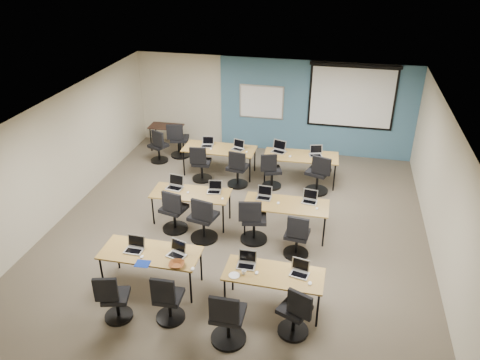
% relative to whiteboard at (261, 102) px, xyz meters
% --- Properties ---
extents(floor, '(8.00, 9.00, 0.02)m').
position_rel_whiteboard_xyz_m(floor, '(0.30, -4.43, -1.45)').
color(floor, '#6B6354').
rests_on(floor, ground).
extents(ceiling, '(8.00, 9.00, 0.02)m').
position_rel_whiteboard_xyz_m(ceiling, '(0.30, -4.43, 1.25)').
color(ceiling, white).
rests_on(ceiling, ground).
extents(wall_back, '(8.00, 0.04, 2.70)m').
position_rel_whiteboard_xyz_m(wall_back, '(0.30, 0.07, -0.10)').
color(wall_back, beige).
rests_on(wall_back, ground).
extents(wall_front, '(8.00, 0.04, 2.70)m').
position_rel_whiteboard_xyz_m(wall_front, '(0.30, -8.93, -0.10)').
color(wall_front, beige).
rests_on(wall_front, ground).
extents(wall_left, '(0.04, 9.00, 2.70)m').
position_rel_whiteboard_xyz_m(wall_left, '(-3.70, -4.43, -0.10)').
color(wall_left, beige).
rests_on(wall_left, ground).
extents(wall_right, '(0.04, 9.00, 2.70)m').
position_rel_whiteboard_xyz_m(wall_right, '(4.30, -4.43, -0.10)').
color(wall_right, beige).
rests_on(wall_right, ground).
extents(blue_accent_panel, '(5.50, 0.04, 2.70)m').
position_rel_whiteboard_xyz_m(blue_accent_panel, '(1.55, 0.04, -0.10)').
color(blue_accent_panel, '#3D5977').
rests_on(blue_accent_panel, wall_back).
extents(whiteboard, '(1.28, 0.03, 0.98)m').
position_rel_whiteboard_xyz_m(whiteboard, '(0.00, 0.00, 0.00)').
color(whiteboard, silver).
rests_on(whiteboard, wall_back).
extents(projector_screen, '(2.40, 0.10, 1.82)m').
position_rel_whiteboard_xyz_m(projector_screen, '(2.50, -0.02, 0.44)').
color(projector_screen, black).
rests_on(projector_screen, wall_back).
extents(training_table_front_left, '(1.77, 0.74, 0.73)m').
position_rel_whiteboard_xyz_m(training_table_front_left, '(-0.81, -6.49, -0.77)').
color(training_table_front_left, brown).
rests_on(training_table_front_left, floor).
extents(training_table_front_right, '(1.66, 0.69, 0.73)m').
position_rel_whiteboard_xyz_m(training_table_front_right, '(1.41, -6.60, -0.77)').
color(training_table_front_right, brown).
rests_on(training_table_front_right, floor).
extents(training_table_mid_left, '(1.71, 0.71, 0.73)m').
position_rel_whiteboard_xyz_m(training_table_mid_left, '(-0.77, -4.29, -0.77)').
color(training_table_mid_left, brown).
rests_on(training_table_mid_left, floor).
extents(training_table_mid_right, '(1.76, 0.73, 0.73)m').
position_rel_whiteboard_xyz_m(training_table_mid_right, '(1.32, -4.31, -0.77)').
color(training_table_mid_right, olive).
rests_on(training_table_mid_right, floor).
extents(training_table_back_left, '(1.90, 0.79, 0.73)m').
position_rel_whiteboard_xyz_m(training_table_back_left, '(-0.77, -1.85, -0.76)').
color(training_table_back_left, '#A26D2C').
rests_on(training_table_back_left, floor).
extents(training_table_back_right, '(1.87, 0.78, 0.73)m').
position_rel_whiteboard_xyz_m(training_table_back_right, '(1.37, -1.84, -0.76)').
color(training_table_back_right, olive).
rests_on(training_table_back_right, floor).
extents(laptop_0, '(0.32, 0.27, 0.24)m').
position_rel_whiteboard_xyz_m(laptop_0, '(-1.11, -6.49, -0.66)').
color(laptop_0, silver).
rests_on(laptop_0, training_table_front_left).
extents(mouse_0, '(0.07, 0.10, 0.03)m').
position_rel_whiteboard_xyz_m(mouse_0, '(-0.90, -6.67, -0.71)').
color(mouse_0, white).
rests_on(mouse_0, training_table_front_left).
extents(task_chair_0, '(0.47, 0.47, 0.96)m').
position_rel_whiteboard_xyz_m(task_chair_0, '(-1.09, -7.45, -1.06)').
color(task_chair_0, black).
rests_on(task_chair_0, floor).
extents(laptop_1, '(0.32, 0.27, 0.24)m').
position_rel_whiteboard_xyz_m(laptop_1, '(-0.32, -6.46, -0.66)').
color(laptop_1, '#ADADB4').
rests_on(laptop_1, training_table_front_left).
extents(mouse_1, '(0.08, 0.11, 0.04)m').
position_rel_whiteboard_xyz_m(mouse_1, '(0.06, -6.79, -0.71)').
color(mouse_1, white).
rests_on(mouse_1, training_table_front_left).
extents(task_chair_1, '(0.49, 0.49, 0.97)m').
position_rel_whiteboard_xyz_m(task_chair_1, '(-0.22, -7.28, -1.05)').
color(task_chair_1, black).
rests_on(task_chair_1, floor).
extents(laptop_2, '(0.31, 0.26, 0.24)m').
position_rel_whiteboard_xyz_m(laptop_2, '(0.92, -6.48, -0.66)').
color(laptop_2, silver).
rests_on(laptop_2, training_table_front_right).
extents(mouse_2, '(0.08, 0.10, 0.03)m').
position_rel_whiteboard_xyz_m(mouse_2, '(1.13, -6.66, -0.71)').
color(mouse_2, white).
rests_on(mouse_2, training_table_front_right).
extents(task_chair_2, '(0.57, 0.57, 1.04)m').
position_rel_whiteboard_xyz_m(task_chair_2, '(0.84, -7.53, -1.02)').
color(task_chair_2, black).
rests_on(task_chair_2, floor).
extents(laptop_3, '(0.30, 0.26, 0.23)m').
position_rel_whiteboard_xyz_m(laptop_3, '(1.83, -6.51, -0.66)').
color(laptop_3, '#A9A9AD').
rests_on(laptop_3, training_table_front_right).
extents(mouse_3, '(0.07, 0.10, 0.04)m').
position_rel_whiteboard_xyz_m(mouse_3, '(2.02, -6.74, -0.71)').
color(mouse_3, white).
rests_on(mouse_3, training_table_front_right).
extents(task_chair_3, '(0.54, 0.50, 0.98)m').
position_rel_whiteboard_xyz_m(task_chair_3, '(1.84, -7.15, -1.04)').
color(task_chair_3, black).
rests_on(task_chair_3, floor).
extents(laptop_4, '(0.35, 0.30, 0.27)m').
position_rel_whiteboard_xyz_m(laptop_4, '(-1.18, -4.13, -0.65)').
color(laptop_4, silver).
rests_on(laptop_4, training_table_mid_left).
extents(mouse_4, '(0.08, 0.10, 0.03)m').
position_rel_whiteboard_xyz_m(mouse_4, '(-0.83, -4.31, -0.71)').
color(mouse_4, white).
rests_on(mouse_4, training_table_mid_left).
extents(task_chair_4, '(0.55, 0.55, 1.03)m').
position_rel_whiteboard_xyz_m(task_chair_4, '(-1.02, -4.73, -1.02)').
color(task_chair_4, black).
rests_on(task_chair_4, floor).
extents(laptop_5, '(0.30, 0.25, 0.23)m').
position_rel_whiteboard_xyz_m(laptop_5, '(-0.28, -4.12, -0.66)').
color(laptop_5, '#A6A6AA').
rests_on(laptop_5, training_table_mid_left).
extents(mouse_5, '(0.06, 0.09, 0.03)m').
position_rel_whiteboard_xyz_m(mouse_5, '(-0.03, -4.41, -0.71)').
color(mouse_5, white).
rests_on(mouse_5, training_table_mid_left).
extents(task_chair_5, '(0.58, 0.58, 1.05)m').
position_rel_whiteboard_xyz_m(task_chair_5, '(-0.31, -4.93, -1.01)').
color(task_chair_5, black).
rests_on(task_chair_5, floor).
extents(laptop_6, '(0.31, 0.26, 0.24)m').
position_rel_whiteboard_xyz_m(laptop_6, '(0.82, -4.15, -0.66)').
color(laptop_6, silver).
rests_on(laptop_6, training_table_mid_right).
extents(mouse_6, '(0.07, 0.10, 0.03)m').
position_rel_whiteboard_xyz_m(mouse_6, '(1.15, -4.33, -0.71)').
color(mouse_6, white).
rests_on(mouse_6, training_table_mid_right).
extents(task_chair_6, '(0.57, 0.57, 1.04)m').
position_rel_whiteboard_xyz_m(task_chair_6, '(0.70, -4.76, -1.02)').
color(task_chair_6, black).
rests_on(task_chair_6, floor).
extents(laptop_7, '(0.31, 0.26, 0.24)m').
position_rel_whiteboard_xyz_m(laptop_7, '(1.78, -4.10, -0.66)').
color(laptop_7, '#B5B6C4').
rests_on(laptop_7, training_table_mid_right).
extents(mouse_7, '(0.07, 0.10, 0.03)m').
position_rel_whiteboard_xyz_m(mouse_7, '(1.95, -4.38, -0.71)').
color(mouse_7, white).
rests_on(mouse_7, training_table_mid_right).
extents(task_chair_7, '(0.51, 0.51, 0.99)m').
position_rel_whiteboard_xyz_m(task_chair_7, '(1.64, -5.07, -1.04)').
color(task_chair_7, black).
rests_on(task_chair_7, floor).
extents(laptop_8, '(0.31, 0.26, 0.24)m').
position_rel_whiteboard_xyz_m(laptop_8, '(-1.12, -1.76, -0.66)').
color(laptop_8, '#AFAFB3').
rests_on(laptop_8, training_table_back_left).
extents(mouse_8, '(0.08, 0.10, 0.03)m').
position_rel_whiteboard_xyz_m(mouse_8, '(-0.97, -1.96, -0.71)').
color(mouse_8, white).
rests_on(mouse_8, training_table_back_left).
extents(task_chair_8, '(0.52, 0.52, 1.00)m').
position_rel_whiteboard_xyz_m(task_chair_8, '(-1.14, -2.36, -1.04)').
color(task_chair_8, black).
rests_on(task_chair_8, floor).
extents(laptop_9, '(0.31, 0.26, 0.24)m').
position_rel_whiteboard_xyz_m(laptop_9, '(-0.28, -1.79, -0.66)').
color(laptop_9, silver).
rests_on(laptop_9, training_table_back_left).
extents(mouse_9, '(0.07, 0.10, 0.03)m').
position_rel_whiteboard_xyz_m(mouse_9, '(-0.02, -1.95, -0.71)').
color(mouse_9, white).
rests_on(mouse_9, training_table_back_left).
extents(task_chair_9, '(0.53, 0.53, 1.01)m').
position_rel_whiteboard_xyz_m(task_chair_9, '(-0.15, -2.46, -1.03)').
color(task_chair_9, black).
rests_on(task_chair_9, floor).
extents(laptop_10, '(0.36, 0.30, 0.27)m').
position_rel_whiteboard_xyz_m(laptop_10, '(0.78, -1.70, -0.65)').
color(laptop_10, '#ACACB5').
rests_on(laptop_10, training_table_back_right).
extents(mouse_10, '(0.10, 0.12, 0.04)m').
position_rel_whiteboard_xyz_m(mouse_10, '(1.10, -1.98, -0.71)').
color(mouse_10, white).
rests_on(mouse_10, training_table_back_right).
extents(task_chair_10, '(0.50, 0.49, 0.97)m').
position_rel_whiteboard_xyz_m(task_chair_10, '(0.69, -2.36, -1.05)').
color(task_chair_10, black).
rests_on(task_chair_10, floor).
extents(laptop_11, '(0.32, 0.27, 0.24)m').
position_rel_whiteboard_xyz_m(laptop_11, '(1.73, -1.73, -0.66)').
color(laptop_11, '#A1A0AB').
rests_on(laptop_11, training_table_back_right).
extents(mouse_11, '(0.08, 0.11, 0.03)m').
position_rel_whiteboard_xyz_m(mouse_11, '(1.94, -1.98, -0.71)').
color(mouse_11, white).
rests_on(mouse_11, training_table_back_right).
extents(task_chair_11, '(0.60, 0.58, 1.05)m').
position_rel_whiteboard_xyz_m(task_chair_11, '(1.86, -2.36, -1.01)').
color(task_chair_11, black).
rests_on(task_chair_11, floor).
extents(blue_mousepad, '(0.26, 0.22, 0.01)m').
position_rel_whiteboard_xyz_m(blue_mousepad, '(-0.82, -6.84, -0.72)').
color(blue_mousepad, navy).
rests_on(blue_mousepad, training_table_front_left).
extents(snack_bowl, '(0.36, 0.36, 0.08)m').
position_rel_whiteboard_xyz_m(snack_bowl, '(-0.23, -6.77, -0.68)').
color(snack_bowl, brown).
rests_on(snack_bowl, training_table_front_left).
extents(snack_plate, '(0.21, 0.21, 0.01)m').
position_rel_whiteboard_xyz_m(snack_plate, '(0.78, -6.80, -0.71)').
color(snack_plate, white).
rests_on(snack_plate, training_table_front_right).
extents(coffee_cup, '(0.09, 0.09, 0.07)m').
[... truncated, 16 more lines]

